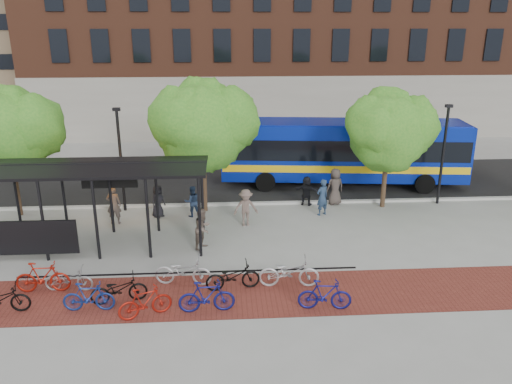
{
  "coord_description": "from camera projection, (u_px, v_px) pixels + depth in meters",
  "views": [
    {
      "loc": [
        -1.95,
        -20.11,
        8.85
      ],
      "look_at": [
        -0.59,
        1.29,
        1.6
      ],
      "focal_mm": 35.0,
      "sensor_mm": 36.0,
      "label": 1
    }
  ],
  "objects": [
    {
      "name": "pedestrian_6",
      "position": [
        335.0,
        187.0,
        25.47
      ],
      "size": [
        1.06,
        0.84,
        1.9
      ],
      "primitive_type": "imported",
      "rotation": [
        0.0,
        0.0,
        3.42
      ],
      "color": "#423935",
      "rests_on": "ground"
    },
    {
      "name": "pedestrian_1",
      "position": [
        114.0,
        205.0,
        23.02
      ],
      "size": [
        0.69,
        0.46,
        1.84
      ],
      "primitive_type": "imported",
      "rotation": [
        0.0,
        0.0,
        3.11
      ],
      "color": "#453B37",
      "rests_on": "ground"
    },
    {
      "name": "pedestrian_3",
      "position": [
        246.0,
        208.0,
        22.79
      ],
      "size": [
        1.19,
        0.76,
        1.74
      ],
      "primitive_type": "imported",
      "rotation": [
        0.0,
        0.0,
        0.1
      ],
      "color": "brown",
      "rests_on": "ground"
    },
    {
      "name": "pedestrian_2",
      "position": [
        192.0,
        201.0,
        23.93
      ],
      "size": [
        0.87,
        0.76,
        1.53
      ],
      "primitive_type": "imported",
      "rotation": [
        0.0,
        0.0,
        3.42
      ],
      "color": "#21304D",
      "rests_on": "ground"
    },
    {
      "name": "bike_4",
      "position": [
        119.0,
        289.0,
        16.56
      ],
      "size": [
        1.95,
        1.01,
        0.97
      ],
      "primitive_type": "imported",
      "rotation": [
        0.0,
        0.0,
        1.77
      ],
      "color": "black",
      "rests_on": "ground"
    },
    {
      "name": "pedestrian_8",
      "position": [
        203.0,
        229.0,
        20.47
      ],
      "size": [
        1.0,
        1.06,
        1.74
      ],
      "primitive_type": "imported",
      "rotation": [
        0.0,
        0.0,
        1.03
      ],
      "color": "brown",
      "rests_on": "ground"
    },
    {
      "name": "bus",
      "position": [
        343.0,
        149.0,
        28.31
      ],
      "size": [
        13.84,
        4.38,
        3.67
      ],
      "rotation": [
        0.0,
        0.0,
        -0.1
      ],
      "color": "#081F9B",
      "rests_on": "ground"
    },
    {
      "name": "bike_1",
      "position": [
        43.0,
        277.0,
        17.17
      ],
      "size": [
        1.87,
        0.54,
        1.12
      ],
      "primitive_type": "imported",
      "rotation": [
        0.0,
        0.0,
        1.58
      ],
      "color": "#9B1A0E",
      "rests_on": "ground"
    },
    {
      "name": "pedestrian_0",
      "position": [
        158.0,
        201.0,
        23.86
      ],
      "size": [
        0.88,
        0.92,
        1.59
      ],
      "primitive_type": "imported",
      "rotation": [
        0.0,
        0.0,
        0.89
      ],
      "color": "black",
      "rests_on": "ground"
    },
    {
      "name": "tree_c",
      "position": [
        390.0,
        128.0,
        24.2
      ],
      "size": [
        4.66,
        3.8,
        5.92
      ],
      "color": "#382619",
      "rests_on": "ground"
    },
    {
      "name": "lamp_post_left",
      "position": [
        121.0,
        157.0,
        24.07
      ],
      "size": [
        0.35,
        0.2,
        5.12
      ],
      "color": "black",
      "rests_on": "ground"
    },
    {
      "name": "bike_10",
      "position": [
        289.0,
        272.0,
        17.55
      ],
      "size": [
        2.18,
        0.88,
        1.12
      ],
      "primitive_type": "imported",
      "rotation": [
        0.0,
        0.0,
        1.51
      ],
      "color": "#B3B3B6",
      "rests_on": "ground"
    },
    {
      "name": "tree_b",
      "position": [
        204.0,
        122.0,
        23.53
      ],
      "size": [
        5.15,
        4.2,
        6.47
      ],
      "color": "#382619",
      "rests_on": "ground"
    },
    {
      "name": "asphalt_street",
      "position": [
        259.0,
        181.0,
        29.53
      ],
      "size": [
        160.0,
        8.0,
        0.01
      ],
      "primitive_type": "cube",
      "color": "black",
      "rests_on": "ground"
    },
    {
      "name": "bike_11",
      "position": [
        325.0,
        295.0,
        16.13
      ],
      "size": [
        1.79,
        0.66,
        1.05
      ],
      "primitive_type": "imported",
      "rotation": [
        0.0,
        0.0,
        1.47
      ],
      "color": "navy",
      "rests_on": "ground"
    },
    {
      "name": "pedestrian_5",
      "position": [
        306.0,
        191.0,
        25.45
      ],
      "size": [
        1.48,
        0.88,
        1.52
      ],
      "primitive_type": "imported",
      "rotation": [
        0.0,
        0.0,
        2.81
      ],
      "color": "black",
      "rests_on": "ground"
    },
    {
      "name": "ground",
      "position": [
        271.0,
        235.0,
        21.97
      ],
      "size": [
        160.0,
        160.0,
        0.0
      ],
      "primitive_type": "plane",
      "color": "#9E9E99",
      "rests_on": "ground"
    },
    {
      "name": "brick_strip",
      "position": [
        227.0,
        295.0,
        17.12
      ],
      "size": [
        24.0,
        3.0,
        0.01
      ],
      "primitive_type": "cube",
      "color": "maroon",
      "rests_on": "ground"
    },
    {
      "name": "bike_rack_rail",
      "position": [
        190.0,
        284.0,
        17.89
      ],
      "size": [
        12.0,
        0.05,
        0.95
      ],
      "primitive_type": "cube",
      "color": "black",
      "rests_on": "ground"
    },
    {
      "name": "bike_8",
      "position": [
        233.0,
        276.0,
        17.37
      ],
      "size": [
        1.99,
        0.94,
        1.0
      ],
      "primitive_type": "imported",
      "rotation": [
        0.0,
        0.0,
        1.72
      ],
      "color": "black",
      "rests_on": "ground"
    },
    {
      "name": "bus_shelter",
      "position": [
        72.0,
        177.0,
        20.07
      ],
      "size": [
        10.6,
        3.07,
        3.6
      ],
      "color": "black",
      "rests_on": "ground"
    },
    {
      "name": "tree_a",
      "position": [
        9.0,
        129.0,
        23.06
      ],
      "size": [
        4.9,
        4.0,
        6.18
      ],
      "color": "#382619",
      "rests_on": "ground"
    },
    {
      "name": "curb",
      "position": [
        264.0,
        203.0,
        25.73
      ],
      "size": [
        160.0,
        0.25,
        0.12
      ],
      "primitive_type": "cube",
      "color": "#B7B7B2",
      "rests_on": "ground"
    },
    {
      "name": "pedestrian_7",
      "position": [
        322.0,
        197.0,
        24.06
      ],
      "size": [
        0.79,
        0.69,
        1.81
      ],
      "primitive_type": "imported",
      "rotation": [
        0.0,
        0.0,
        3.64
      ],
      "color": "navy",
      "rests_on": "ground"
    },
    {
      "name": "bike_2",
      "position": [
        69.0,
        279.0,
        17.3
      ],
      "size": [
        1.72,
        0.7,
        0.88
      ],
      "primitive_type": "imported",
      "rotation": [
        0.0,
        0.0,
        1.5
      ],
      "color": "gray",
      "rests_on": "ground"
    },
    {
      "name": "lamp_post_right",
      "position": [
        443.0,
        152.0,
        25.03
      ],
      "size": [
        0.35,
        0.2,
        5.12
      ],
      "color": "black",
      "rests_on": "ground"
    },
    {
      "name": "bike_5",
      "position": [
        145.0,
        302.0,
        15.73
      ],
      "size": [
        1.78,
        1.09,
        1.04
      ],
      "primitive_type": "imported",
      "rotation": [
        0.0,
        0.0,
        1.95
      ],
      "color": "#9B180E",
      "rests_on": "ground"
    },
    {
      "name": "bike_3",
      "position": [
        89.0,
        297.0,
        16.05
      ],
      "size": [
        1.69,
        0.51,
        1.01
      ],
      "primitive_type": "imported",
      "rotation": [
        0.0,
        0.0,
        1.55
      ],
      "color": "navy",
      "rests_on": "ground"
    },
    {
      "name": "bike_7",
      "position": [
        207.0,
        297.0,
        15.98
      ],
      "size": [
        1.84,
        0.6,
        1.1
      ],
      "primitive_type": "imported",
      "rotation": [
        0.0,
        0.0,
        1.62
      ],
      "color": "navy",
      "rests_on": "ground"
    },
    {
      "name": "building_brick",
      "position": [
        358.0,
        10.0,
        43.95
      ],
      "size": [
        55.0,
        14.0,
        20.0
      ],
      "primitive_type": "cube",
      "color": "brown",
      "rests_on": "ground"
    },
    {
      "name": "bike_6",
      "position": [
        183.0,
        271.0,
        17.68
      ],
      "size": [
        2.11,
        0.98,
        1.07
      ],
      "primitive_type": "imported",
      "rotation": [
        0.0,
        0.0,
        1.43
      ],
      "color": "#B7B7BA",
      "rests_on": "ground"
    }
  ]
}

